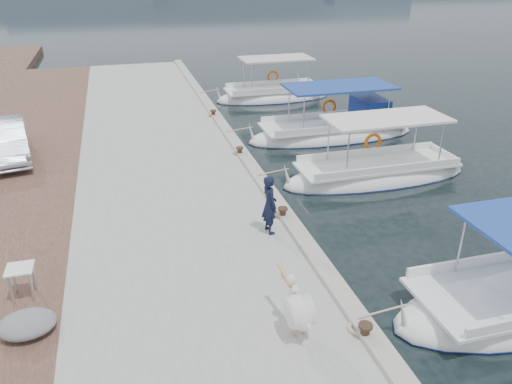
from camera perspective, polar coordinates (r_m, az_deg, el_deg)
ground at (r=13.11m, az=6.54°, el=-7.75°), size 400.00×400.00×0.00m
concrete_quay at (r=16.66m, az=-9.50°, el=0.63°), size 6.00×40.00×0.50m
quay_curb at (r=16.98m, az=-0.23°, el=2.64°), size 0.44×40.00×0.12m
cobblestone_strip at (r=17.00m, az=-26.43°, el=-1.32°), size 4.00×40.00×0.50m
fishing_caique_c at (r=18.07m, az=13.54°, el=1.85°), size 6.91×2.11×2.83m
fishing_caique_d at (r=22.06m, az=8.95°, el=6.75°), size 7.55×2.46×2.83m
fishing_caique_e at (r=27.80m, az=1.95°, el=10.81°), size 6.31×2.23×2.83m
mooring_bollards at (r=13.86m, az=3.07°, el=-2.32°), size 0.28×20.28×0.33m
pelican at (r=9.72m, az=4.88°, el=-13.22°), size 0.56×1.46×1.13m
fisherman at (r=12.92m, az=1.56°, el=-1.44°), size 0.45×0.63×1.60m
parked_car at (r=19.95m, az=-26.74°, el=5.28°), size 2.17×4.31×1.35m
tarp_bundle at (r=10.90m, az=-24.71°, el=-13.55°), size 1.10×0.90×0.40m
folding_table at (r=11.76m, az=-25.26°, el=-8.69°), size 0.55×0.55×0.73m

